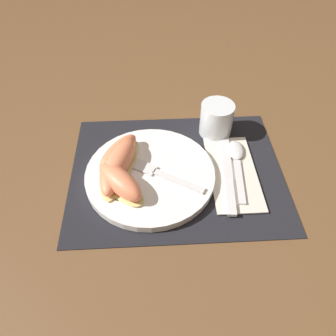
{
  "coord_description": "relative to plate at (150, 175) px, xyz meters",
  "views": [
    {
      "loc": [
        -0.04,
        -0.46,
        0.52
      ],
      "look_at": [
        -0.02,
        -0.01,
        0.02
      ],
      "focal_mm": 35.0,
      "sensor_mm": 36.0,
      "label": 1
    }
  ],
  "objects": [
    {
      "name": "citrus_wedge_0",
      "position": [
        -0.06,
        0.04,
        0.02
      ],
      "size": [
        0.1,
        0.12,
        0.04
      ],
      "color": "#F4DB84",
      "rests_on": "plate"
    },
    {
      "name": "napkin",
      "position": [
        0.17,
        0.0,
        -0.01
      ],
      "size": [
        0.1,
        0.21,
        0.0
      ],
      "color": "silver",
      "rests_on": "placemat"
    },
    {
      "name": "knife",
      "position": [
        0.16,
        -0.0,
        -0.0
      ],
      "size": [
        0.04,
        0.22,
        0.01
      ],
      "color": "silver",
      "rests_on": "napkin"
    },
    {
      "name": "plate",
      "position": [
        0.0,
        0.0,
        0.0
      ],
      "size": [
        0.26,
        0.26,
        0.02
      ],
      "color": "white",
      "rests_on": "placemat"
    },
    {
      "name": "placemat",
      "position": [
        0.06,
        0.02,
        -0.01
      ],
      "size": [
        0.44,
        0.35,
        0.0
      ],
      "color": "black",
      "rests_on": "ground_plane"
    },
    {
      "name": "juice_glass",
      "position": [
        0.15,
        0.13,
        0.03
      ],
      "size": [
        0.07,
        0.07,
        0.08
      ],
      "color": "silver",
      "rests_on": "placemat"
    },
    {
      "name": "citrus_wedge_1",
      "position": [
        -0.06,
        0.02,
        0.03
      ],
      "size": [
        0.09,
        0.14,
        0.04
      ],
      "color": "#F4DB84",
      "rests_on": "plate"
    },
    {
      "name": "ground_plane",
      "position": [
        0.06,
        0.02,
        -0.01
      ],
      "size": [
        3.0,
        3.0,
        0.0
      ],
      "primitive_type": "plane",
      "color": "brown"
    },
    {
      "name": "fork",
      "position": [
        0.02,
        -0.0,
        0.01
      ],
      "size": [
        0.16,
        0.11,
        0.0
      ],
      "color": "silver",
      "rests_on": "plate"
    },
    {
      "name": "citrus_wedge_2",
      "position": [
        -0.08,
        -0.01,
        0.02
      ],
      "size": [
        0.05,
        0.13,
        0.03
      ],
      "color": "#F4DB84",
      "rests_on": "plate"
    },
    {
      "name": "spoon",
      "position": [
        0.19,
        0.04,
        -0.0
      ],
      "size": [
        0.04,
        0.18,
        0.01
      ],
      "color": "silver",
      "rests_on": "napkin"
    },
    {
      "name": "citrus_wedge_3",
      "position": [
        -0.06,
        -0.04,
        0.03
      ],
      "size": [
        0.12,
        0.12,
        0.04
      ],
      "color": "#F4DB84",
      "rests_on": "plate"
    }
  ]
}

